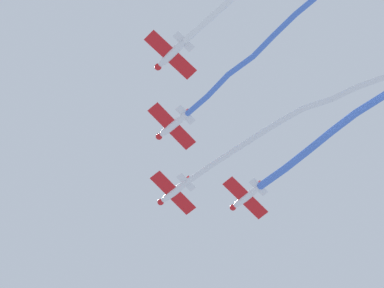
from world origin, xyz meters
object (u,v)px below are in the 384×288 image
airplane_left_wing (172,126)px  airplane_right_wing (246,197)px  airplane_lead (173,192)px  airplane_slot (171,54)px

airplane_left_wing → airplane_right_wing: size_ratio=0.99×
airplane_right_wing → airplane_lead: bearing=48.4°
airplane_left_wing → airplane_right_wing: (-6.43, 11.00, 0.30)m
airplane_lead → airplane_slot: 17.13m
airplane_left_wing → airplane_right_wing: airplane_right_wing is taller
airplane_left_wing → airplane_slot: (8.16, -2.60, -0.30)m
airplane_lead → airplane_right_wing: bearing=-133.5°
airplane_left_wing → airplane_slot: 8.57m
airplane_lead → airplane_left_wing: (8.16, -2.61, 0.00)m
airplane_right_wing → airplane_left_wing: bearing=90.4°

